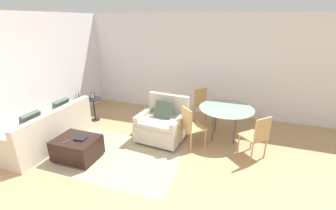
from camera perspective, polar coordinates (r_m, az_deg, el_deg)
The scene contains 16 objects.
ground_plane at distance 3.77m, azimuth -9.12°, elevation -22.82°, with size 20.00×20.00×0.00m, color tan.
wall_back at distance 6.46m, azimuth 6.11°, elevation 10.04°, with size 12.00×0.06×2.75m.
wall_left at distance 6.03m, azimuth -30.03°, elevation 6.55°, with size 0.06×12.00×2.75m.
area_rug at distance 4.79m, azimuth -13.05°, elevation -12.35°, with size 2.64×1.74×0.01m.
couch at distance 5.59m, azimuth -28.37°, elevation -6.04°, with size 0.90×2.01×0.89m.
armchair at distance 5.11m, azimuth -1.40°, elevation -4.88°, with size 1.06×1.00×0.97m.
ottoman at distance 4.81m, azimuth -22.04°, elevation -9.99°, with size 0.81×0.63×0.44m.
book_stack at distance 4.64m, azimuth -21.35°, elevation -7.93°, with size 0.21×0.18×0.03m.
tv_remote_primary at distance 4.65m, azimuth -24.39°, elevation -8.48°, with size 0.09×0.15×0.01m.
potted_plant at distance 6.69m, azimuth -21.42°, elevation -1.53°, with size 0.36×0.36×0.96m.
side_table at distance 6.33m, azimuth -18.32°, elevation -0.05°, with size 0.42×0.42×0.62m.
picture_frame at distance 6.24m, azimuth -18.60°, elevation 2.24°, with size 0.13×0.07×0.16m.
dining_table at distance 5.21m, azimuth 14.54°, elevation -1.48°, with size 1.22×1.22×0.73m.
dining_chair_near_left at distance 4.75m, azimuth 5.75°, elevation -5.03°, with size 0.59×0.59×0.90m.
dining_chair_near_right at distance 4.68m, azimuth 21.72°, elevation -6.97°, with size 0.59×0.59×0.90m.
dining_chair_far_left at distance 5.93m, azimuth 8.67°, elevation 0.30°, with size 0.59×0.59×0.90m.
Camera 1 is at (1.38, -2.36, 2.60)m, focal length 24.00 mm.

